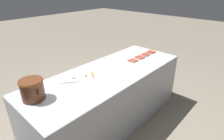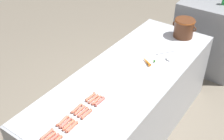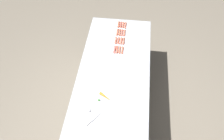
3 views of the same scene
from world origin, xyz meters
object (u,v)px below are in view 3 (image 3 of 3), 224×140
object	(u,v)px
hot_dog_5	(122,33)
hot_dog_2	(124,41)
hot_dog_13	(117,32)
hot_dog_4	(123,25)
hot_dog_6	(121,41)
hot_dog_3	(122,50)
hot_dog_12	(119,24)
hot_dog_1	(124,33)
hot_dog_8	(121,25)
hot_dog_9	(120,32)
hot_dog_10	(119,40)
hot_dog_11	(117,50)
serving_spoon	(90,113)
hot_dog_0	(125,25)
hot_dog_15	(115,49)
hot_dog_7	(120,50)
carrot	(105,97)
hot_dog_14	(116,40)

from	to	relation	value
hot_dog_5	hot_dog_2	bearing A→B (deg)	102.84
hot_dog_13	hot_dog_2	bearing A→B (deg)	121.02
hot_dog_4	hot_dog_6	size ratio (longest dim) A/B	1.00
hot_dog_2	hot_dog_4	xyz separation A→B (m)	(0.04, -0.34, 0.00)
hot_dog_3	hot_dog_12	size ratio (longest dim) A/B	1.00
hot_dog_6	hot_dog_13	bearing A→B (deg)	-67.92
hot_dog_1	hot_dog_8	xyz separation A→B (m)	(0.06, -0.18, 0.00)
hot_dog_2	hot_dog_9	world-z (taller)	same
hot_dog_10	hot_dog_5	bearing A→B (deg)	-99.79
hot_dog_9	hot_dog_2	bearing A→B (deg)	112.48
hot_dog_11	serving_spoon	bearing A→B (deg)	79.22
hot_dog_2	hot_dog_3	world-z (taller)	same
hot_dog_12	serving_spoon	distance (m)	1.50
hot_dog_4	hot_dog_1	bearing A→B (deg)	100.82
hot_dog_5	hot_dog_6	size ratio (longest dim) A/B	1.00
hot_dog_3	hot_dog_6	bearing A→B (deg)	-79.88
hot_dog_8	hot_dog_12	distance (m)	0.04
hot_dog_0	hot_dog_9	size ratio (longest dim) A/B	1.00
hot_dog_9	hot_dog_8	bearing A→B (deg)	-91.18
hot_dog_9	hot_dog_15	bearing A→B (deg)	84.92
hot_dog_6	serving_spoon	xyz separation A→B (m)	(0.22, 1.14, -0.00)
hot_dog_11	serving_spoon	xyz separation A→B (m)	(0.18, 0.97, -0.00)
hot_dog_4	hot_dog_6	bearing A→B (deg)	90.70
hot_dog_9	hot_dog_10	bearing A→B (deg)	91.25
hot_dog_10	hot_dog_2	bearing A→B (deg)	179.10
hot_dog_8	hot_dog_7	bearing A→B (deg)	93.23
hot_dog_12	carrot	world-z (taller)	carrot
hot_dog_8	hot_dog_0	bearing A→B (deg)	172.90
hot_dog_6	hot_dog_12	size ratio (longest dim) A/B	1.00
hot_dog_1	serving_spoon	world-z (taller)	hot_dog_1
carrot	hot_dog_0	bearing A→B (deg)	-95.24
hot_dog_5	hot_dog_9	size ratio (longest dim) A/B	1.00
hot_dog_5	hot_dog_8	size ratio (longest dim) A/B	1.00
hot_dog_0	hot_dog_7	bearing A→B (deg)	86.08
hot_dog_10	hot_dog_11	bearing A→B (deg)	88.97
hot_dog_3	hot_dog_8	size ratio (longest dim) A/B	1.00
hot_dog_13	hot_dog_15	distance (m)	0.35
hot_dog_2	carrot	world-z (taller)	carrot
hot_dog_5	hot_dog_9	distance (m)	0.03
hot_dog_0	serving_spoon	xyz separation A→B (m)	(0.25, 1.48, -0.00)
hot_dog_2	hot_dog_11	size ratio (longest dim) A/B	1.00
hot_dog_6	serving_spoon	bearing A→B (deg)	79.02
hot_dog_5	hot_dog_14	xyz separation A→B (m)	(0.07, 0.17, 0.00)
hot_dog_0	hot_dog_6	world-z (taller)	same
hot_dog_14	hot_dog_11	bearing A→B (deg)	101.34
hot_dog_2	hot_dog_4	distance (m)	0.35
hot_dog_4	hot_dog_15	size ratio (longest dim) A/B	1.00
hot_dog_1	hot_dog_4	xyz separation A→B (m)	(0.03, -0.18, 0.00)
hot_dog_13	hot_dog_0	bearing A→B (deg)	-121.65
hot_dog_5	hot_dog_14	size ratio (longest dim) A/B	1.00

